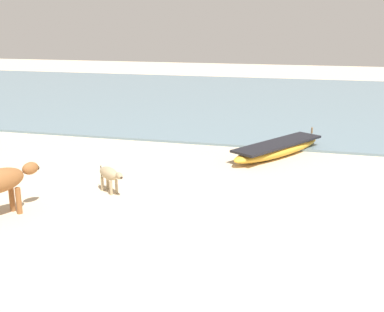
{
  "coord_description": "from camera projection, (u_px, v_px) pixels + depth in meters",
  "views": [
    {
      "loc": [
        1.44,
        -7.49,
        3.96
      ],
      "look_at": [
        -1.62,
        4.05,
        0.6
      ],
      "focal_mm": 44.45,
      "sensor_mm": 36.0,
      "label": 1
    }
  ],
  "objects": [
    {
      "name": "calf_near_dun",
      "position": [
        110.0,
        175.0,
        11.37
      ],
      "size": [
        0.87,
        0.69,
        0.62
      ],
      "rotation": [
        0.0,
        0.0,
        5.68
      ],
      "color": "tan",
      "rests_on": "ground"
    },
    {
      "name": "ground",
      "position": [
        222.0,
        255.0,
        8.39
      ],
      "size": [
        80.0,
        80.0,
        0.0
      ],
      "primitive_type": "plane",
      "color": "beige"
    },
    {
      "name": "sea_water",
      "position": [
        288.0,
        101.0,
        24.68
      ],
      "size": [
        60.0,
        20.0,
        0.08
      ],
      "primitive_type": "cube",
      "color": "slate",
      "rests_on": "ground"
    },
    {
      "name": "cow_adult_brown",
      "position": [
        1.0,
        182.0,
        9.87
      ],
      "size": [
        0.92,
        1.57,
        1.06
      ],
      "rotation": [
        0.0,
        0.0,
        1.18
      ],
      "color": "brown",
      "rests_on": "ground"
    },
    {
      "name": "fishing_boat_3",
      "position": [
        278.0,
        148.0,
        14.6
      ],
      "size": [
        2.82,
        3.84,
        0.61
      ],
      "rotation": [
        0.0,
        0.0,
        1.02
      ],
      "color": "gold",
      "rests_on": "ground"
    }
  ]
}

